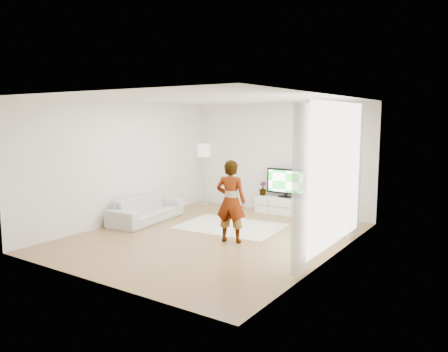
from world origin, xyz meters
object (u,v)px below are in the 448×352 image
Objects in this scene: player at (231,201)px; media_console at (285,206)px; floor_lamp at (204,153)px; television at (286,182)px; rug at (230,226)px; sofa at (147,209)px.

media_console is at bearing -100.88° from player.
media_console is 2.95m from player.
floor_lamp is (-2.73, 2.81, 0.63)m from player.
television is 2.59m from floor_lamp.
rug is 1.11× the size of sofa.
sofa is at bearing -160.55° from rug.
media_console is at bearing 75.94° from rug.
media_console is 1.91m from rug.
television is (0.00, 0.03, 0.61)m from media_console.
player reaches higher than television.
television is at bearing -49.32° from sofa.
sofa is (-2.37, -2.52, 0.08)m from media_console.
sofa is at bearing -133.25° from media_console.
player is at bearing -45.88° from floor_lamp.
player is at bearing -85.65° from media_console.
media_console is 2.80m from floor_lamp.
sofa is at bearing -86.82° from floor_lamp.
player is at bearing -85.69° from television.
floor_lamp reaches higher than player.
player is 2.67m from sofa.
media_console is at bearing -90.00° from television.
player reaches higher than rug.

